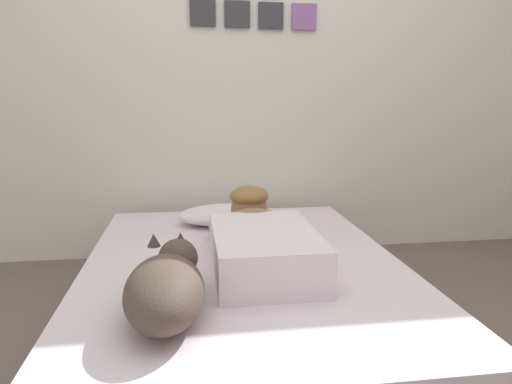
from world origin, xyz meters
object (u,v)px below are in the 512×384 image
at_px(person_lying, 259,238).
at_px(dog, 166,287).
at_px(coffee_cup, 267,231).
at_px(cell_phone, 268,268).
at_px(pillow, 224,215).
at_px(bed, 244,295).

bearing_deg(person_lying, dog, -128.30).
xyz_separation_m(coffee_cup, cell_phone, (-0.07, -0.44, -0.03)).
bearing_deg(pillow, bed, -86.60).
xyz_separation_m(dog, coffee_cup, (0.47, 0.82, -0.07)).
height_order(pillow, coffee_cup, pillow).
distance_m(dog, cell_phone, 0.56).
bearing_deg(dog, coffee_cup, 59.96).
bearing_deg(cell_phone, bed, 127.69).
height_order(pillow, person_lying, person_lying).
relative_size(bed, person_lying, 2.15).
bearing_deg(bed, dog, -122.27).
distance_m(bed, pillow, 0.66).
height_order(person_lying, dog, person_lying).
relative_size(pillow, person_lying, 0.57).
distance_m(person_lying, coffee_cup, 0.35).
relative_size(bed, coffee_cup, 15.84).
relative_size(pillow, coffee_cup, 4.16).
bearing_deg(person_lying, coffee_cup, 75.02).
bearing_deg(pillow, dog, -103.89).
bearing_deg(dog, bed, 57.73).
bearing_deg(coffee_cup, pillow, 123.42).
height_order(bed, person_lying, person_lying).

